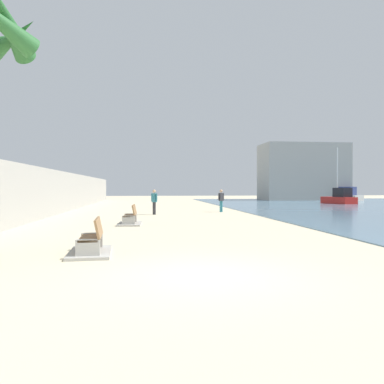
{
  "coord_description": "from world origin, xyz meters",
  "views": [
    {
      "loc": [
        -1.17,
        -7.86,
        1.81
      ],
      "look_at": [
        1.81,
        17.47,
        1.53
      ],
      "focal_mm": 36.1,
      "sensor_mm": 36.0,
      "label": 1
    }
  ],
  "objects_px": {
    "bench_near": "(91,245)",
    "person_standing": "(154,200)",
    "person_walking": "(221,199)",
    "boat_mid_bay": "(340,195)",
    "boat_far_left": "(340,198)",
    "bench_far": "(130,220)"
  },
  "relations": [
    {
      "from": "boat_mid_bay",
      "to": "boat_far_left",
      "type": "bearing_deg",
      "value": -117.74
    },
    {
      "from": "bench_far",
      "to": "boat_mid_bay",
      "type": "xyz_separation_m",
      "value": [
        27.85,
        32.38,
        0.48
      ]
    },
    {
      "from": "boat_mid_bay",
      "to": "person_standing",
      "type": "bearing_deg",
      "value": -136.18
    },
    {
      "from": "bench_near",
      "to": "person_walking",
      "type": "xyz_separation_m",
      "value": [
        7.02,
        17.43,
        0.74
      ]
    },
    {
      "from": "bench_near",
      "to": "boat_far_left",
      "type": "bearing_deg",
      "value": 52.61
    },
    {
      "from": "bench_near",
      "to": "person_standing",
      "type": "relative_size",
      "value": 1.28
    },
    {
      "from": "person_walking",
      "to": "bench_far",
      "type": "bearing_deg",
      "value": -124.8
    },
    {
      "from": "boat_far_left",
      "to": "boat_mid_bay",
      "type": "height_order",
      "value": "boat_far_left"
    },
    {
      "from": "person_walking",
      "to": "boat_far_left",
      "type": "distance_m",
      "value": 20.2
    },
    {
      "from": "bench_near",
      "to": "bench_far",
      "type": "distance_m",
      "value": 8.39
    },
    {
      "from": "person_standing",
      "to": "boat_mid_bay",
      "type": "distance_m",
      "value": 36.79
    },
    {
      "from": "bench_near",
      "to": "person_walking",
      "type": "relative_size",
      "value": 1.29
    },
    {
      "from": "boat_far_left",
      "to": "person_walking",
      "type": "bearing_deg",
      "value": -141.75
    },
    {
      "from": "person_walking",
      "to": "boat_far_left",
      "type": "xyz_separation_m",
      "value": [
        15.86,
        12.51,
        -0.27
      ]
    },
    {
      "from": "bench_near",
      "to": "boat_mid_bay",
      "type": "distance_m",
      "value": 49.75
    },
    {
      "from": "person_walking",
      "to": "boat_far_left",
      "type": "height_order",
      "value": "boat_far_left"
    },
    {
      "from": "bench_near",
      "to": "boat_far_left",
      "type": "height_order",
      "value": "boat_far_left"
    },
    {
      "from": "bench_near",
      "to": "boat_far_left",
      "type": "relative_size",
      "value": 0.34
    },
    {
      "from": "boat_far_left",
      "to": "boat_mid_bay",
      "type": "bearing_deg",
      "value": 62.26
    },
    {
      "from": "bench_far",
      "to": "boat_far_left",
      "type": "xyz_separation_m",
      "value": [
        22.17,
        21.58,
        0.47
      ]
    },
    {
      "from": "person_standing",
      "to": "boat_far_left",
      "type": "distance_m",
      "value": 25.51
    },
    {
      "from": "person_walking",
      "to": "boat_mid_bay",
      "type": "relative_size",
      "value": 0.25
    }
  ]
}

